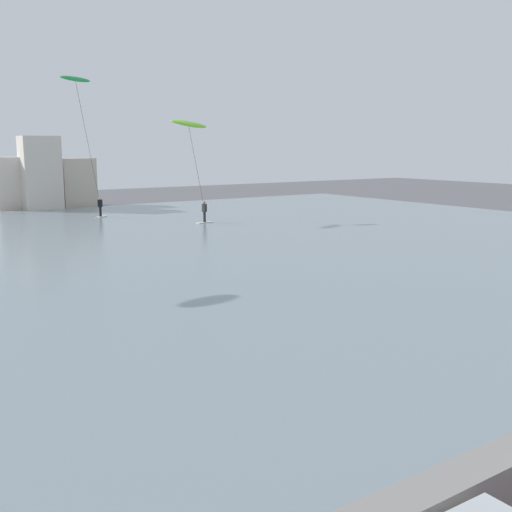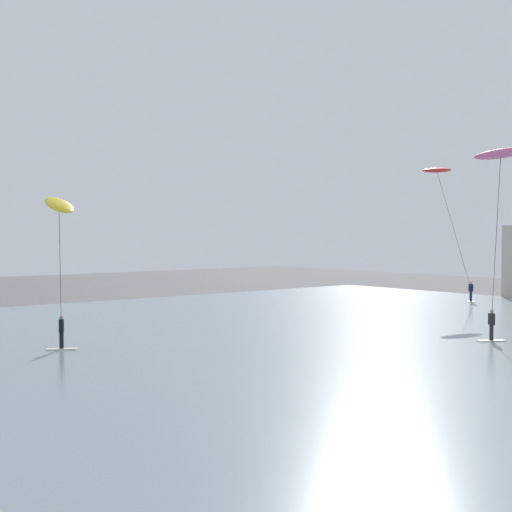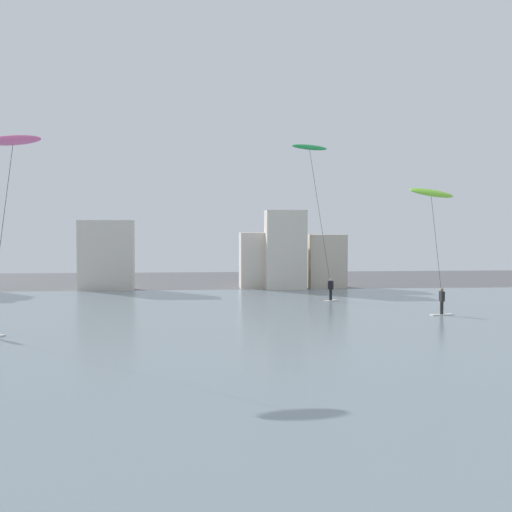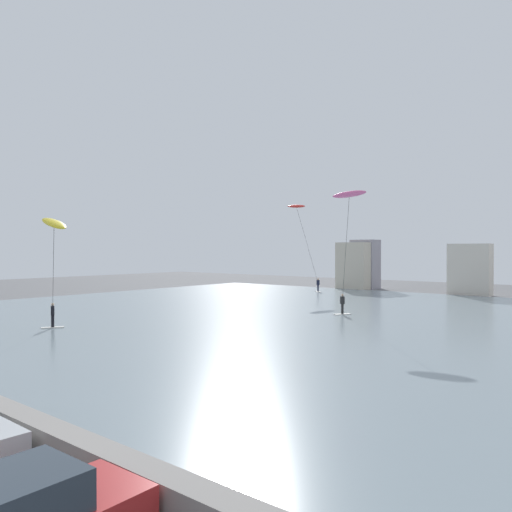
% 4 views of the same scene
% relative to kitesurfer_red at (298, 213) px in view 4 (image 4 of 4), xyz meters
% --- Properties ---
extents(seawall_barrier, '(60.00, 0.70, 0.99)m').
position_rel_kitesurfer_red_xyz_m(seawall_barrier, '(23.98, -44.02, -9.14)').
color(seawall_barrier, gray).
rests_on(seawall_barrier, ground).
extents(water_bay, '(84.00, 52.00, 0.10)m').
position_rel_kitesurfer_red_xyz_m(water_bay, '(23.98, -17.32, -9.59)').
color(water_bay, gray).
rests_on(water_bay, ground).
extents(far_shore_buildings, '(37.34, 5.27, 6.79)m').
position_rel_kitesurfer_red_xyz_m(far_shore_buildings, '(18.62, 10.41, -6.69)').
color(far_shore_buildings, beige).
rests_on(far_shore_buildings, ground).
extents(kitesurfer_red, '(2.75, 4.72, 10.68)m').
position_rel_kitesurfer_red_xyz_m(kitesurfer_red, '(0.00, 0.00, 0.00)').
color(kitesurfer_red, silver).
rests_on(kitesurfer_red, water_bay).
extents(kitesurfer_yellow, '(4.18, 2.44, 7.31)m').
position_rel_kitesurfer_red_xyz_m(kitesurfer_yellow, '(5.07, -34.05, -3.39)').
color(kitesurfer_yellow, silver).
rests_on(kitesurfer_yellow, water_bay).
extents(kitesurfer_pink, '(3.47, 3.43, 9.67)m').
position_rel_kitesurfer_red_xyz_m(kitesurfer_pink, '(15.95, -16.68, -1.55)').
color(kitesurfer_pink, silver).
rests_on(kitesurfer_pink, water_bay).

